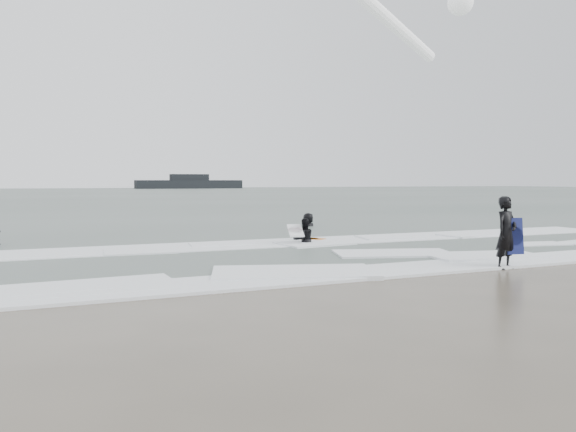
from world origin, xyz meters
name	(u,v)px	position (x,y,z in m)	size (l,w,h in m)	color
ground	(362,269)	(0.00, 0.00, 0.00)	(320.00, 320.00, 0.00)	brown
sea	(105,195)	(0.00, 80.00, 0.06)	(320.00, 320.00, 0.00)	#47544C
surfer_centre	(505,269)	(3.53, -1.35, 0.00)	(0.70, 0.46, 1.92)	black
surfer_wading	(304,245)	(0.86, 5.57, 0.00)	(0.73, 0.57, 1.51)	black
surfer_right_near	(297,242)	(1.07, 6.71, 0.00)	(0.93, 0.39, 1.59)	black
surfer_right_far	(308,227)	(4.20, 12.47, 0.00)	(0.91, 0.59, 1.86)	black
surf_foam	(304,251)	(0.00, 3.70, 0.04)	(30.03, 9.06, 0.09)	white
bodyboards	(358,235)	(1.92, 3.56, 0.50)	(3.95, 8.43, 1.25)	#10174E
vessel_horizon	(189,183)	(27.57, 142.72, 1.48)	(29.40, 5.25, 3.99)	black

